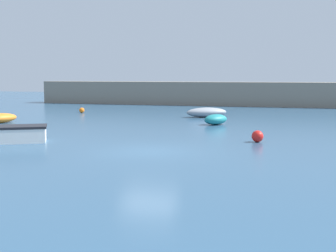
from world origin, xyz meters
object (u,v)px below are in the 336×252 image
rowboat_white_midwater (207,112)px  dinghy_near_pier (216,119)px  mooring_buoy_orange (82,110)px  mooring_buoy_red (257,136)px

rowboat_white_midwater → dinghy_near_pier: bearing=76.4°
rowboat_white_midwater → mooring_buoy_orange: size_ratio=7.60×
dinghy_near_pier → mooring_buoy_red: size_ratio=3.77×
rowboat_white_midwater → mooring_buoy_red: 13.67m
mooring_buoy_red → dinghy_near_pier: bearing=114.5°
rowboat_white_midwater → mooring_buoy_orange: bearing=-36.2°
dinghy_near_pier → rowboat_white_midwater: (-1.63, 5.23, 0.03)m
mooring_buoy_red → rowboat_white_midwater: bearing=111.6°
rowboat_white_midwater → mooring_buoy_orange: 11.34m
dinghy_near_pier → rowboat_white_midwater: rowboat_white_midwater is taller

